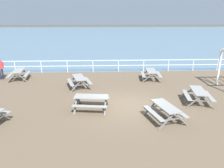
% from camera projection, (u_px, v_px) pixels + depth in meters
% --- Properties ---
extents(ground_plane, '(30.00, 24.00, 0.20)m').
position_uv_depth(ground_plane, '(128.00, 106.00, 12.42)').
color(ground_plane, brown).
extents(sea_band, '(142.00, 90.00, 0.01)m').
position_uv_depth(sea_band, '(107.00, 34.00, 62.65)').
color(sea_band, slate).
rests_on(sea_band, ground).
extents(distant_shoreline, '(142.00, 6.00, 1.80)m').
position_uv_depth(distant_shoreline, '(105.00, 27.00, 103.63)').
color(distant_shoreline, '#4C4C47').
rests_on(distant_shoreline, ground).
extents(seaward_railing, '(23.07, 0.07, 1.08)m').
position_uv_depth(seaward_railing, '(118.00, 63.00, 19.55)').
color(seaward_railing, white).
rests_on(seaward_railing, ground).
extents(picnic_table_near_left, '(1.80, 2.03, 0.80)m').
position_uv_depth(picnic_table_near_left, '(198.00, 93.00, 12.52)').
color(picnic_table_near_left, gray).
rests_on(picnic_table_near_left, ground).
extents(picnic_table_near_right, '(1.67, 1.91, 0.80)m').
position_uv_depth(picnic_table_near_right, '(151.00, 73.00, 17.09)').
color(picnic_table_near_right, gray).
rests_on(picnic_table_near_right, ground).
extents(picnic_table_mid_centre, '(1.72, 1.96, 0.80)m').
position_uv_depth(picnic_table_mid_centre, '(19.00, 72.00, 17.16)').
color(picnic_table_mid_centre, gray).
rests_on(picnic_table_mid_centre, ground).
extents(picnic_table_far_left, '(1.96, 2.16, 0.80)m').
position_uv_depth(picnic_table_far_left, '(79.00, 79.00, 15.24)').
color(picnic_table_far_left, gray).
rests_on(picnic_table_far_left, ground).
extents(picnic_table_far_right, '(1.90, 2.12, 0.80)m').
position_uv_depth(picnic_table_far_right, '(165.00, 109.00, 10.41)').
color(picnic_table_far_right, gray).
rests_on(picnic_table_far_right, ground).
extents(picnic_table_corner, '(1.98, 1.74, 0.80)m').
position_uv_depth(picnic_table_corner, '(91.00, 99.00, 11.60)').
color(picnic_table_corner, gray).
rests_on(picnic_table_corner, ground).
extents(visitor, '(0.48, 0.35, 1.66)m').
position_uv_depth(visitor, '(0.00, 68.00, 17.10)').
color(visitor, '#1E2338').
rests_on(visitor, ground).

